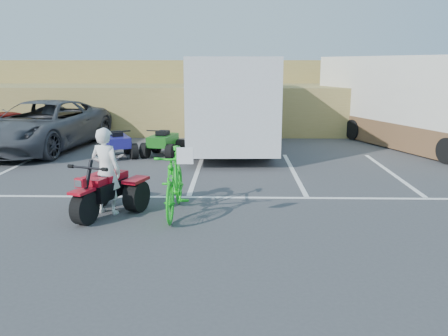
{
  "coord_description": "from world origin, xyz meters",
  "views": [
    {
      "loc": [
        1.06,
        -7.96,
        3.01
      ],
      "look_at": [
        0.84,
        1.02,
        1.0
      ],
      "focal_mm": 38.0,
      "sensor_mm": 36.0,
      "label": 1
    }
  ],
  "objects_px": {
    "red_trike_atv": "(104,215)",
    "rider": "(106,171)",
    "green_dirt_bike": "(175,182)",
    "quad_atv_green": "(163,156)",
    "cargo_trailer": "(230,100)",
    "quad_atv_blue": "(118,157)",
    "grey_pickup": "(42,126)",
    "rv_motorhome": "(409,108)"
  },
  "relations": [
    {
      "from": "red_trike_atv",
      "to": "rider",
      "type": "xyz_separation_m",
      "value": [
        0.05,
        0.14,
        0.88
      ]
    },
    {
      "from": "red_trike_atv",
      "to": "green_dirt_bike",
      "type": "height_order",
      "value": "green_dirt_bike"
    },
    {
      "from": "quad_atv_green",
      "to": "red_trike_atv",
      "type": "bearing_deg",
      "value": -79.67
    },
    {
      "from": "red_trike_atv",
      "to": "cargo_trailer",
      "type": "relative_size",
      "value": 0.25
    },
    {
      "from": "quad_atv_blue",
      "to": "red_trike_atv",
      "type": "bearing_deg",
      "value": -103.37
    },
    {
      "from": "quad_atv_blue",
      "to": "grey_pickup",
      "type": "bearing_deg",
      "value": 131.56
    },
    {
      "from": "green_dirt_bike",
      "to": "quad_atv_green",
      "type": "bearing_deg",
      "value": 101.0
    },
    {
      "from": "rider",
      "to": "quad_atv_blue",
      "type": "distance_m",
      "value": 5.96
    },
    {
      "from": "rider",
      "to": "rv_motorhome",
      "type": "relative_size",
      "value": 0.19
    },
    {
      "from": "grey_pickup",
      "to": "cargo_trailer",
      "type": "height_order",
      "value": "cargo_trailer"
    },
    {
      "from": "rider",
      "to": "grey_pickup",
      "type": "distance_m",
      "value": 8.19
    },
    {
      "from": "quad_atv_green",
      "to": "rv_motorhome",
      "type": "bearing_deg",
      "value": 27.41
    },
    {
      "from": "cargo_trailer",
      "to": "rv_motorhome",
      "type": "bearing_deg",
      "value": 6.09
    },
    {
      "from": "quad_atv_blue",
      "to": "quad_atv_green",
      "type": "height_order",
      "value": "quad_atv_blue"
    },
    {
      "from": "rv_motorhome",
      "to": "quad_atv_green",
      "type": "relative_size",
      "value": 6.37
    },
    {
      "from": "rider",
      "to": "green_dirt_bike",
      "type": "distance_m",
      "value": 1.39
    },
    {
      "from": "green_dirt_bike",
      "to": "rv_motorhome",
      "type": "xyz_separation_m",
      "value": [
        7.54,
        8.29,
        0.72
      ]
    },
    {
      "from": "rider",
      "to": "green_dirt_bike",
      "type": "bearing_deg",
      "value": -160.91
    },
    {
      "from": "rider",
      "to": "rv_motorhome",
      "type": "bearing_deg",
      "value": -117.46
    },
    {
      "from": "red_trike_atv",
      "to": "rider",
      "type": "distance_m",
      "value": 0.89
    },
    {
      "from": "rv_motorhome",
      "to": "green_dirt_bike",
      "type": "bearing_deg",
      "value": -153.24
    },
    {
      "from": "rv_motorhome",
      "to": "rider",
      "type": "bearing_deg",
      "value": -158.08
    },
    {
      "from": "red_trike_atv",
      "to": "rv_motorhome",
      "type": "bearing_deg",
      "value": 62.86
    },
    {
      "from": "rider",
      "to": "cargo_trailer",
      "type": "distance_m",
      "value": 7.75
    },
    {
      "from": "green_dirt_bike",
      "to": "cargo_trailer",
      "type": "distance_m",
      "value": 7.48
    },
    {
      "from": "rider",
      "to": "rv_motorhome",
      "type": "xyz_separation_m",
      "value": [
        8.91,
        8.28,
        0.5
      ]
    },
    {
      "from": "rider",
      "to": "cargo_trailer",
      "type": "xyz_separation_m",
      "value": [
        2.4,
        7.32,
        0.83
      ]
    },
    {
      "from": "green_dirt_bike",
      "to": "grey_pickup",
      "type": "relative_size",
      "value": 0.36
    },
    {
      "from": "grey_pickup",
      "to": "cargo_trailer",
      "type": "bearing_deg",
      "value": 11.06
    },
    {
      "from": "grey_pickup",
      "to": "quad_atv_blue",
      "type": "bearing_deg",
      "value": -15.13
    },
    {
      "from": "rider",
      "to": "quad_atv_green",
      "type": "xyz_separation_m",
      "value": [
        0.23,
        6.03,
        -0.88
      ]
    },
    {
      "from": "cargo_trailer",
      "to": "grey_pickup",
      "type": "bearing_deg",
      "value": -179.97
    },
    {
      "from": "cargo_trailer",
      "to": "quad_atv_green",
      "type": "xyz_separation_m",
      "value": [
        -2.17,
        -1.29,
        -1.71
      ]
    },
    {
      "from": "rv_motorhome",
      "to": "quad_atv_blue",
      "type": "relative_size",
      "value": 6.3
    },
    {
      "from": "rider",
      "to": "green_dirt_bike",
      "type": "height_order",
      "value": "rider"
    },
    {
      "from": "green_dirt_bike",
      "to": "quad_atv_green",
      "type": "height_order",
      "value": "green_dirt_bike"
    },
    {
      "from": "cargo_trailer",
      "to": "quad_atv_green",
      "type": "height_order",
      "value": "cargo_trailer"
    },
    {
      "from": "cargo_trailer",
      "to": "quad_atv_green",
      "type": "bearing_deg",
      "value": -151.5
    },
    {
      "from": "cargo_trailer",
      "to": "rv_motorhome",
      "type": "relative_size",
      "value": 0.76
    },
    {
      "from": "red_trike_atv",
      "to": "cargo_trailer",
      "type": "height_order",
      "value": "cargo_trailer"
    },
    {
      "from": "quad_atv_blue",
      "to": "cargo_trailer",
      "type": "bearing_deg",
      "value": -1.27
    },
    {
      "from": "grey_pickup",
      "to": "rv_motorhome",
      "type": "relative_size",
      "value": 0.68
    }
  ]
}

